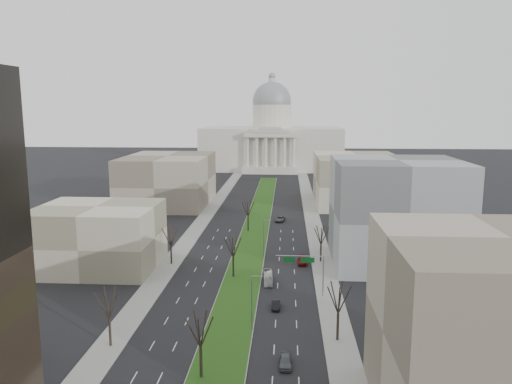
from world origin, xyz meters
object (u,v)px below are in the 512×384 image
at_px(car_grey_near, 285,361).
at_px(car_red, 302,260).
at_px(car_grey_far, 280,219).
at_px(car_black, 276,305).
at_px(box_van, 268,277).

relative_size(car_grey_near, car_red, 0.83).
height_order(car_grey_near, car_red, car_red).
bearing_deg(car_red, car_grey_far, 99.16).
height_order(car_black, car_red, car_red).
distance_m(car_grey_near, car_red, 46.48).
height_order(car_black, box_van, box_van).
height_order(car_grey_near, car_grey_far, car_grey_far).
relative_size(car_grey_near, box_van, 0.62).
bearing_deg(car_grey_near, car_red, 85.61).
distance_m(car_grey_near, car_grey_far, 89.45).
xyz_separation_m(car_black, car_grey_far, (-0.30, 69.25, 0.10)).
height_order(car_grey_near, box_van, box_van).
distance_m(car_black, car_red, 26.73).
xyz_separation_m(car_red, car_grey_far, (-5.82, 43.09, 0.00)).
bearing_deg(car_black, box_van, 97.76).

